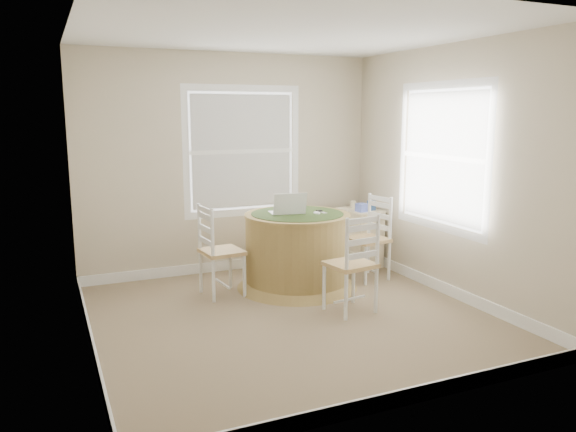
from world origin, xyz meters
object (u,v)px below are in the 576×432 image
chair_near (350,264)px  laptop (287,211)px  corner_chest (360,237)px  chair_right (368,239)px  round_table (297,247)px  chair_left (222,251)px

chair_near → laptop: bearing=-84.3°
corner_chest → chair_right: bearing=-119.6°
round_table → corner_chest: round_table is taller
chair_near → chair_left: bearing=-53.6°
round_table → chair_right: 0.87m
chair_left → chair_near: bearing=-140.8°
chair_left → laptop: bearing=-97.9°
round_table → corner_chest: 1.22m
chair_left → laptop: laptop is taller
chair_near → round_table: bearing=-89.6°
chair_left → chair_right: 1.71m
chair_left → corner_chest: size_ratio=1.33×
round_table → chair_right: chair_right is taller
chair_near → corner_chest: chair_near is taller
laptop → chair_near: bearing=113.1°
round_table → chair_near: (0.14, -0.92, 0.03)m
chair_left → chair_right: size_ratio=1.00×
round_table → chair_near: bearing=-81.2°
chair_left → chair_near: (0.98, -0.98, 0.00)m
laptop → chair_left: bearing=6.6°
chair_left → corner_chest: chair_left is taller
laptop → corner_chest: bearing=-149.9°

